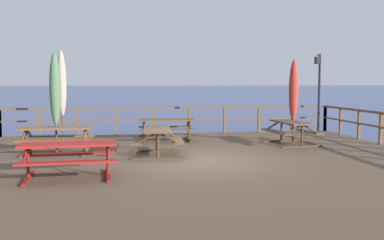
# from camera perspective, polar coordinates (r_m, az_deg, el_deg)

# --- Properties ---
(ground_plane) EXTENTS (600.00, 600.00, 0.00)m
(ground_plane) POSITION_cam_1_polar(r_m,az_deg,el_deg) (11.92, 0.72, -8.61)
(ground_plane) COLOR navy
(wooden_deck) EXTENTS (13.36, 12.62, 0.71)m
(wooden_deck) POSITION_cam_1_polar(r_m,az_deg,el_deg) (11.84, 0.72, -6.94)
(wooden_deck) COLOR brown
(wooden_deck) RESTS_ON ground
(railing_waterside_far) EXTENTS (13.16, 0.10, 1.09)m
(railing_waterside_far) POSITION_cam_1_polar(r_m,az_deg,el_deg) (17.75, -2.62, 0.57)
(railing_waterside_far) COLOR brown
(railing_waterside_far) RESTS_ON wooden_deck
(picnic_table_back_right) EXTENTS (1.57, 1.95, 0.78)m
(picnic_table_back_right) POSITION_cam_1_polar(r_m,az_deg,el_deg) (15.10, 12.65, -0.98)
(picnic_table_back_right) COLOR brown
(picnic_table_back_right) RESTS_ON wooden_deck
(picnic_table_front_left) EXTENTS (2.08, 1.47, 0.78)m
(picnic_table_front_left) POSITION_cam_1_polar(r_m,az_deg,el_deg) (13.52, -17.03, -1.74)
(picnic_table_front_left) COLOR brown
(picnic_table_front_left) RESTS_ON wooden_deck
(picnic_table_mid_centre) EXTENTS (1.50, 1.79, 0.78)m
(picnic_table_mid_centre) POSITION_cam_1_polar(r_m,az_deg,el_deg) (12.55, -4.49, -2.08)
(picnic_table_mid_centre) COLOR brown
(picnic_table_mid_centre) RESTS_ON wooden_deck
(picnic_table_front_right) EXTENTS (2.11, 1.51, 0.78)m
(picnic_table_front_right) POSITION_cam_1_polar(r_m,az_deg,el_deg) (9.97, -15.61, -4.02)
(picnic_table_front_right) COLOR maroon
(picnic_table_front_right) RESTS_ON wooden_deck
(picnic_table_mid_right) EXTENTS (1.99, 1.46, 0.78)m
(picnic_table_mid_right) POSITION_cam_1_polar(r_m,az_deg,el_deg) (15.70, -3.30, -0.64)
(picnic_table_mid_right) COLOR brown
(picnic_table_mid_right) RESTS_ON wooden_deck
(patio_umbrella_short_front) EXTENTS (0.32, 0.32, 2.82)m
(patio_umbrella_short_front) POSITION_cam_1_polar(r_m,az_deg,el_deg) (15.10, 12.94, 3.71)
(patio_umbrella_short_front) COLOR #4C3828
(patio_umbrella_short_front) RESTS_ON wooden_deck
(patio_umbrella_tall_mid_left) EXTENTS (0.32, 0.32, 2.91)m
(patio_umbrella_tall_mid_left) POSITION_cam_1_polar(r_m,az_deg,el_deg) (13.45, -17.18, 3.74)
(patio_umbrella_tall_mid_left) COLOR #4C3828
(patio_umbrella_tall_mid_left) RESTS_ON wooden_deck
(patio_umbrella_tall_mid_right) EXTENTS (0.32, 0.32, 3.15)m
(patio_umbrella_tall_mid_right) POSITION_cam_1_polar(r_m,az_deg,el_deg) (15.94, -16.41, 4.44)
(patio_umbrella_tall_mid_right) COLOR #4C3828
(patio_umbrella_tall_mid_right) RESTS_ON wooden_deck
(lamp_post_hooked) EXTENTS (0.45, 0.60, 3.20)m
(lamp_post_hooked) POSITION_cam_1_polar(r_m,az_deg,el_deg) (18.60, 15.97, 4.84)
(lamp_post_hooked) COLOR black
(lamp_post_hooked) RESTS_ON wooden_deck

